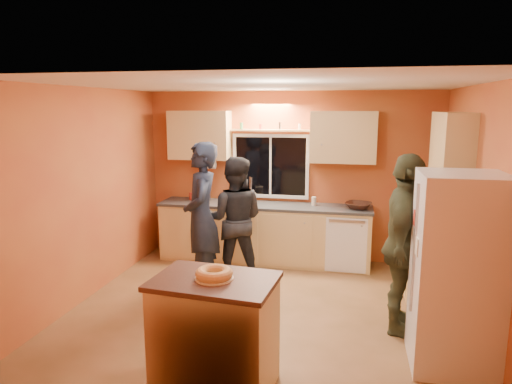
% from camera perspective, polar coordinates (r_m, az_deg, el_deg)
% --- Properties ---
extents(ground, '(4.50, 4.50, 0.00)m').
position_cam_1_polar(ground, '(5.58, 1.20, -14.44)').
color(ground, brown).
rests_on(ground, ground).
extents(room_shell, '(4.54, 4.04, 2.61)m').
position_cam_1_polar(room_shell, '(5.49, 3.29, 2.80)').
color(room_shell, '#B4672E').
rests_on(room_shell, ground).
extents(back_counter, '(4.23, 0.62, 0.90)m').
position_cam_1_polar(back_counter, '(7.00, 3.92, -5.27)').
color(back_counter, tan).
rests_on(back_counter, ground).
extents(right_counter, '(0.62, 1.84, 0.90)m').
position_cam_1_polar(right_counter, '(5.88, 21.46, -9.12)').
color(right_counter, tan).
rests_on(right_counter, ground).
extents(refrigerator, '(0.72, 0.70, 1.80)m').
position_cam_1_polar(refrigerator, '(4.52, 23.76, -9.20)').
color(refrigerator, silver).
rests_on(refrigerator, ground).
extents(island, '(1.06, 0.77, 0.97)m').
position_cam_1_polar(island, '(4.02, -5.13, -17.10)').
color(island, tan).
rests_on(island, ground).
extents(bundt_pastry, '(0.31, 0.31, 0.09)m').
position_cam_1_polar(bundt_pastry, '(3.81, -5.26, -10.11)').
color(bundt_pastry, tan).
rests_on(bundt_pastry, island).
extents(person_left, '(0.65, 0.81, 1.93)m').
position_cam_1_polar(person_left, '(5.91, -6.82, -3.14)').
color(person_left, black).
rests_on(person_left, ground).
extents(person_center, '(0.89, 0.73, 1.71)m').
position_cam_1_polar(person_center, '(6.22, -2.70, -3.42)').
color(person_center, black).
rests_on(person_center, ground).
extents(person_right, '(0.65, 1.18, 1.91)m').
position_cam_1_polar(person_right, '(4.99, 18.04, -6.32)').
color(person_right, '#323723').
rests_on(person_right, ground).
extents(mixing_bowl, '(0.47, 0.47, 0.09)m').
position_cam_1_polar(mixing_bowl, '(6.81, 12.67, -1.66)').
color(mixing_bowl, black).
rests_on(mixing_bowl, back_counter).
extents(utensil_crock, '(0.14, 0.14, 0.17)m').
position_cam_1_polar(utensil_crock, '(6.95, -0.59, -0.81)').
color(utensil_crock, beige).
rests_on(utensil_crock, back_counter).
extents(potted_plant, '(0.36, 0.34, 0.32)m').
position_cam_1_polar(potted_plant, '(5.44, 22.52, -4.03)').
color(potted_plant, gray).
rests_on(potted_plant, right_counter).
extents(red_box, '(0.19, 0.16, 0.07)m').
position_cam_1_polar(red_box, '(5.58, 21.79, -4.99)').
color(red_box, maroon).
rests_on(red_box, right_counter).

